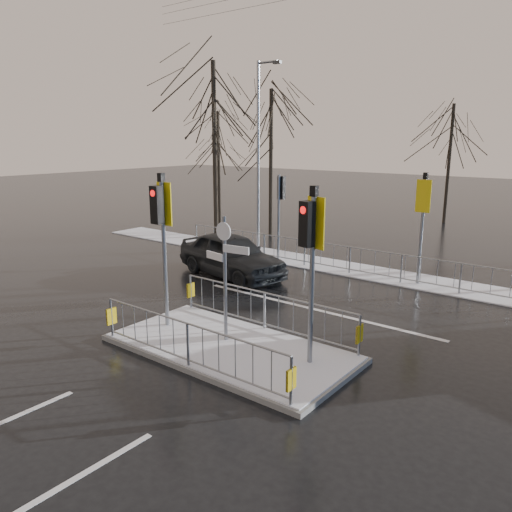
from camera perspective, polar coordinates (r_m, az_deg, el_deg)
The scene contains 11 objects.
ground at distance 12.25m, azimuth -3.00°, elevation -10.76°, with size 120.00×120.00×0.00m, color black.
snow_verge at distance 19.19m, azimuth 14.08°, elevation -2.07°, with size 30.00×2.00×0.04m, color white.
lane_markings at distance 12.02m, azimuth -4.06°, elevation -11.24°, with size 8.00×11.38×0.01m.
traffic_island at distance 12.11m, azimuth -3.03°, elevation -9.04°, with size 6.00×3.04×4.15m.
far_kerb_fixtures at distance 18.39m, azimuth 14.44°, elevation 0.45°, with size 18.00×0.65×3.83m.
car_far_lane at distance 18.38m, azimuth -2.84°, elevation 0.15°, with size 1.89×4.69×1.60m, color black.
tree_near_a at distance 26.40m, azimuth -4.82°, elevation 15.76°, with size 4.75×4.75×8.97m.
tree_near_b at distance 25.94m, azimuth 1.73°, elevation 13.71°, with size 4.00×4.00×7.55m.
tree_near_c at distance 29.57m, azimuth -4.31°, elevation 12.39°, with size 3.50×3.50×6.61m.
tree_far_a at distance 31.81m, azimuth 21.38°, elevation 12.18°, with size 3.75×3.75×7.08m.
street_lamp_left at distance 22.61m, azimuth 0.39°, elevation 12.10°, with size 1.25×0.18×8.20m.
Camera 1 is at (7.36, -8.40, 5.01)m, focal length 35.00 mm.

